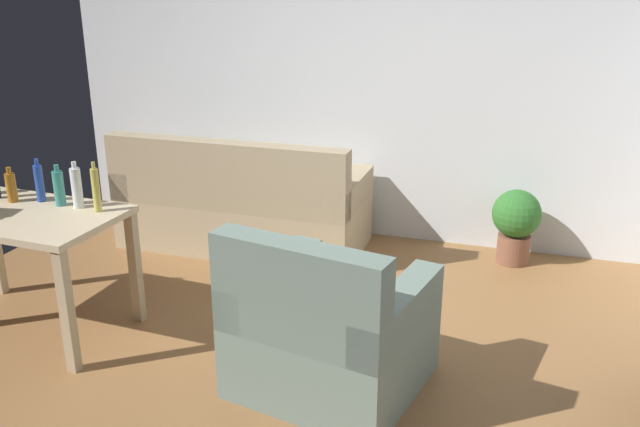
# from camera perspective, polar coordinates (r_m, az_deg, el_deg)

# --- Properties ---
(ground_plane) EXTENTS (5.20, 4.40, 0.02)m
(ground_plane) POSITION_cam_1_polar(r_m,az_deg,el_deg) (3.94, -3.69, -12.69)
(ground_plane) COLOR olive
(wall_rear) EXTENTS (5.20, 0.10, 2.70)m
(wall_rear) POSITION_cam_1_polar(r_m,az_deg,el_deg) (5.48, 4.50, 11.79)
(wall_rear) COLOR silver
(wall_rear) RESTS_ON ground_plane
(couch) EXTENTS (1.90, 0.84, 0.92)m
(couch) POSITION_cam_1_polar(r_m,az_deg,el_deg) (5.45, -6.55, 0.35)
(couch) COLOR tan
(couch) RESTS_ON ground_plane
(desk) EXTENTS (1.23, 0.76, 0.76)m
(desk) POSITION_cam_1_polar(r_m,az_deg,el_deg) (4.41, -23.74, -1.20)
(desk) COLOR #C6B28E
(desk) RESTS_ON ground_plane
(potted_plant) EXTENTS (0.36, 0.36, 0.57)m
(potted_plant) POSITION_cam_1_polar(r_m,az_deg,el_deg) (5.29, 16.00, -0.62)
(potted_plant) COLOR brown
(potted_plant) RESTS_ON ground_plane
(armchair) EXTENTS (1.05, 1.00, 0.92)m
(armchair) POSITION_cam_1_polar(r_m,az_deg,el_deg) (3.59, 0.58, -9.97)
(armchair) COLOR slate
(armchair) RESTS_ON ground_plane
(bottle_amber) EXTENTS (0.06, 0.06, 0.22)m
(bottle_amber) POSITION_cam_1_polar(r_m,az_deg,el_deg) (4.55, -24.34, 2.03)
(bottle_amber) COLOR #9E6019
(bottle_amber) RESTS_ON desk
(bottle_blue) EXTENTS (0.05, 0.05, 0.27)m
(bottle_blue) POSITION_cam_1_polar(r_m,az_deg,el_deg) (4.48, -22.35, 2.40)
(bottle_blue) COLOR #2347A3
(bottle_blue) RESTS_ON desk
(bottle_tall) EXTENTS (0.06, 0.06, 0.25)m
(bottle_tall) POSITION_cam_1_polar(r_m,az_deg,el_deg) (4.37, -20.93, 2.03)
(bottle_tall) COLOR teal
(bottle_tall) RESTS_ON desk
(bottle_clear) EXTENTS (0.06, 0.06, 0.28)m
(bottle_clear) POSITION_cam_1_polar(r_m,az_deg,el_deg) (4.28, -19.62, 2.07)
(bottle_clear) COLOR silver
(bottle_clear) RESTS_ON desk
(bottle_squat) EXTENTS (0.05, 0.05, 0.30)m
(bottle_squat) POSITION_cam_1_polar(r_m,az_deg,el_deg) (4.17, -18.17, 1.91)
(bottle_squat) COLOR #BCB24C
(bottle_squat) RESTS_ON desk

